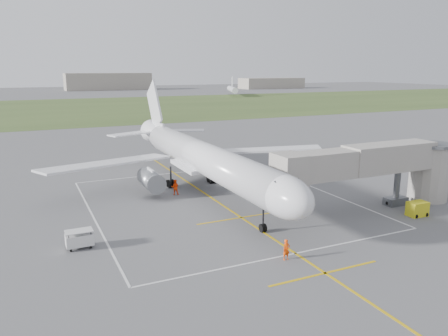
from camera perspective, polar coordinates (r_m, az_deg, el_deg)
name	(u,v)px	position (r m, az deg, el deg)	size (l,w,h in m)	color
ground	(205,193)	(54.55, -2.54, -3.33)	(700.00, 700.00, 0.00)	#525254
grass_strip	(77,109)	(180.21, -18.69, 7.36)	(700.00, 120.00, 0.02)	#394F22
apron_markings	(224,206)	(49.45, 0.05, -5.03)	(28.20, 60.00, 0.01)	gold
airliner	(202,158)	(54.18, -2.89, 1.34)	(38.93, 46.75, 13.52)	silver
jet_bridge	(384,166)	(50.99, 20.11, 0.24)	(23.40, 5.00, 7.20)	gray
gpu_unit	(417,209)	(50.47, 23.94, -4.91)	(2.10, 1.53, 1.53)	gold
baggage_cart	(79,239)	(40.19, -18.36, -8.80)	(2.30, 1.40, 1.59)	silver
ramp_worker_nose	(286,250)	(36.33, 8.14, -10.51)	(0.63, 0.41, 1.73)	#FF4808
ramp_worker_wing	(175,187)	(54.06, -6.42, -2.50)	(0.93, 0.72, 1.91)	#FD3908
distant_hangars	(24,84)	(313.84, -24.65, 9.89)	(345.00, 49.00, 12.00)	gray
distant_aircraft	(99,94)	(216.55, -16.07, 9.30)	(168.58, 59.57, 8.85)	silver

